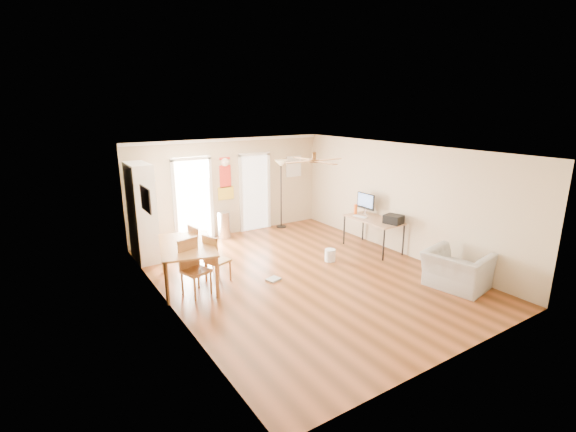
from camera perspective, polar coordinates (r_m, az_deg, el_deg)
floor at (r=8.66m, az=2.18°, el=-8.24°), size 7.00×7.00×0.00m
ceiling at (r=7.99m, az=2.36°, el=9.13°), size 5.50×7.00×0.00m
wall_back at (r=11.20m, az=-8.09°, el=4.00°), size 5.50×0.04×2.60m
wall_front at (r=5.88m, az=22.43°, el=-7.39°), size 5.50×0.04×2.60m
wall_left at (r=7.08m, az=-16.30°, el=-3.05°), size 0.04×7.00×2.60m
wall_right at (r=10.03m, az=15.25°, el=2.30°), size 0.04×7.00×2.60m
crown_molding at (r=8.00m, az=2.36°, el=8.84°), size 5.50×7.00×0.08m
kitchen_doorway at (r=10.85m, az=-13.04°, el=2.05°), size 0.90×0.10×2.10m
bathroom_doorway at (r=11.57m, az=-4.65°, el=3.19°), size 0.80×0.10×2.10m
wall_decal at (r=11.09m, az=-8.68°, el=5.18°), size 0.46×0.03×1.10m
ac_grille at (r=12.10m, az=0.79°, el=6.89°), size 0.50×0.04×0.60m
framed_poster at (r=8.30m, az=-19.18°, el=2.21°), size 0.04×0.66×0.48m
ceiling_fan at (r=7.77m, az=3.63°, el=7.67°), size 1.24×1.24×0.20m
bookshelf at (r=9.78m, az=-19.63°, el=0.47°), size 0.48×1.01×2.22m
dining_table at (r=8.34m, az=-13.70°, el=-6.53°), size 1.38×1.86×0.84m
dining_chair_right_a at (r=9.12m, az=-11.95°, el=-4.14°), size 0.45×0.45×0.95m
dining_chair_right_b at (r=8.34m, az=-9.75°, el=-5.78°), size 0.51×0.51×0.98m
dining_chair_near at (r=7.83m, az=-12.68°, el=-7.07°), size 0.54×0.54×1.05m
trash_can at (r=11.03m, az=-8.86°, el=-1.24°), size 0.41×0.41×0.72m
torchiere_lamp at (r=11.72m, az=-0.96°, el=3.04°), size 0.40×0.40×1.96m
computer_desk at (r=10.24m, az=11.66°, el=-2.50°), size 0.72×1.45×0.78m
imac at (r=10.46m, az=10.72°, el=1.66°), size 0.11×0.58×0.54m
keyboard at (r=10.26m, az=9.98°, el=-0.07°), size 0.20×0.38×0.01m
printer at (r=9.83m, az=14.43°, el=-0.44°), size 0.41×0.46×0.20m
orange_bottle at (r=10.50m, az=9.36°, el=0.95°), size 0.09×0.09×0.24m
wastebasket_a at (r=9.42m, az=5.86°, el=-5.43°), size 0.28×0.28×0.28m
floor_cloth at (r=8.43m, az=-2.05°, el=-8.78°), size 0.32×0.28×0.04m
armchair at (r=8.62m, az=22.35°, el=-6.95°), size 1.16×1.27×0.72m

